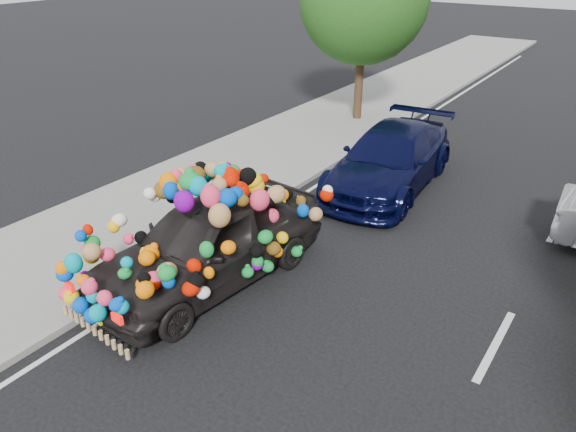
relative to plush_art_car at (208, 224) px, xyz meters
The scene contains 6 objects.
ground 2.06m from the plush_art_car, 37.91° to the left, with size 100.00×100.00×0.00m, color black.
sidewalk 3.33m from the plush_art_car, 160.64° to the left, with size 4.00×60.00×0.12m, color gray.
kerb 1.82m from the plush_art_car, 134.23° to the left, with size 0.15×60.00×0.13m, color gray.
lane_markings 5.18m from the plush_art_car, 11.91° to the left, with size 6.00×50.00×0.01m, color silver, non-canonical shape.
plush_art_car is the anchor object (origin of this frame).
navy_sedan 5.92m from the plush_art_car, 81.39° to the left, with size 2.11×5.18×1.50m, color black.
Camera 1 is at (4.78, -7.60, 5.73)m, focal length 35.00 mm.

